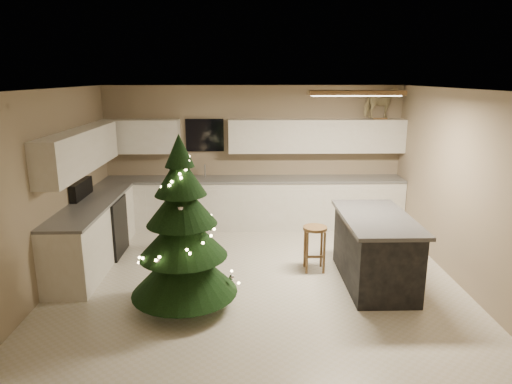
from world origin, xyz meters
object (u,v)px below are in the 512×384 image
at_px(christmas_tree, 183,239).
at_px(rocking_horse, 381,103).
at_px(toddler, 199,231).
at_px(island, 375,249).
at_px(bar_stool, 315,238).

xyz_separation_m(christmas_tree, rocking_horse, (3.20, 3.15, 1.41)).
bearing_deg(toddler, rocking_horse, 17.23).
xyz_separation_m(christmas_tree, toddler, (0.02, 1.63, -0.46)).
bearing_deg(christmas_tree, island, 13.84).
distance_m(bar_stool, rocking_horse, 3.13).
height_order(island, rocking_horse, rocking_horse).
xyz_separation_m(island, bar_stool, (-0.75, 0.42, 0.02)).
height_order(christmas_tree, toddler, christmas_tree).
relative_size(island, bar_stool, 2.56).
distance_m(island, bar_stool, 0.87).
relative_size(island, rocking_horse, 2.42).
bearing_deg(bar_stool, christmas_tree, -149.19).
distance_m(bar_stool, christmas_tree, 2.07).
distance_m(island, rocking_horse, 3.19).
relative_size(bar_stool, christmas_tree, 0.31).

